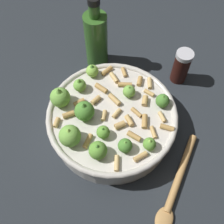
{
  "coord_description": "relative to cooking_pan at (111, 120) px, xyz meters",
  "views": [
    {
      "loc": [
        0.19,
        -0.25,
        0.6
      ],
      "look_at": [
        0.0,
        0.0,
        0.08
      ],
      "focal_mm": 44.56,
      "sensor_mm": 36.0,
      "label": 1
    }
  ],
  "objects": [
    {
      "name": "olive_oil_bottle",
      "position": [
        -0.16,
        0.15,
        0.04
      ],
      "size": [
        0.06,
        0.06,
        0.21
      ],
      "color": "#336023",
      "rests_on": "ground"
    },
    {
      "name": "pepper_shaker",
      "position": [
        0.05,
        0.23,
        0.01
      ],
      "size": [
        0.04,
        0.04,
        0.1
      ],
      "color": "#33140F",
      "rests_on": "ground"
    },
    {
      "name": "cooking_pan",
      "position": [
        0.0,
        0.0,
        0.0
      ],
      "size": [
        0.3,
        0.3,
        0.12
      ],
      "color": "beige",
      "rests_on": "ground"
    },
    {
      "name": "wooden_spoon",
      "position": [
        0.2,
        -0.03,
        -0.04
      ],
      "size": [
        0.07,
        0.23,
        0.02
      ],
      "color": "#B2844C",
      "rests_on": "ground"
    },
    {
      "name": "ground_plane",
      "position": [
        0.0,
        0.0,
        -0.04
      ],
      "size": [
        2.4,
        2.4,
        0.0
      ],
      "primitive_type": "plane",
      "color": "#23282D"
    }
  ]
}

